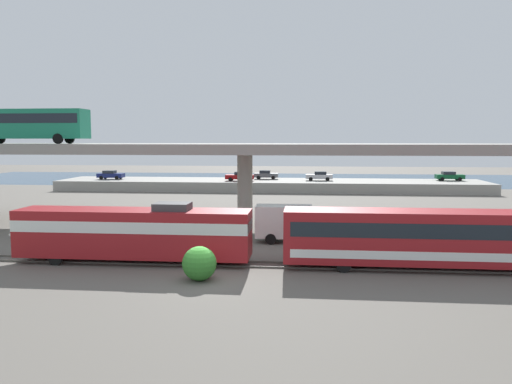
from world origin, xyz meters
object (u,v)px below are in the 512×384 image
object	(u,v)px
parked_car_0	(266,175)
parked_car_4	(449,176)
parked_car_1	(319,176)
service_truck_west	(294,223)
transit_bus_on_overpass	(28,123)
train_coach_lead	(455,237)
parked_car_3	(240,176)
train_locomotive	(122,231)
parked_car_2	(111,175)

from	to	relation	value
parked_car_0	parked_car_4	bearing A→B (deg)	-0.38
parked_car_0	parked_car_1	distance (m)	9.32
service_truck_west	parked_car_0	bearing A→B (deg)	97.44
transit_bus_on_overpass	train_coach_lead	bearing A→B (deg)	-21.99
transit_bus_on_overpass	parked_car_1	distance (m)	47.30
parked_car_3	service_truck_west	bearing A→B (deg)	103.54
service_truck_west	parked_car_0	size ratio (longest dim) A/B	1.68
service_truck_west	parked_car_4	bearing A→B (deg)	61.34
service_truck_west	train_locomotive	bearing A→B (deg)	-145.70
train_coach_lead	transit_bus_on_overpass	bearing A→B (deg)	-21.99
train_coach_lead	parked_car_0	bearing A→B (deg)	-72.82
train_locomotive	transit_bus_on_overpass	size ratio (longest dim) A/B	1.43
transit_bus_on_overpass	service_truck_west	size ratio (longest dim) A/B	1.76
parked_car_1	parked_car_4	xyz separation A→B (m)	(21.44, 2.06, 0.00)
parked_car_3	parked_car_1	bearing A→B (deg)	-171.44
train_locomotive	parked_car_1	xyz separation A→B (m)	(14.82, 50.89, 0.22)
train_coach_lead	parked_car_4	size ratio (longest dim) A/B	4.93
parked_car_1	train_locomotive	bearing A→B (deg)	73.76
train_locomotive	parked_car_2	bearing A→B (deg)	-67.63
parked_car_1	parked_car_2	xyz separation A→B (m)	(-35.47, -0.71, 0.00)
train_locomotive	parked_car_1	size ratio (longest dim) A/B	3.91
train_coach_lead	parked_car_2	size ratio (longest dim) A/B	5.03
parked_car_2	train_coach_lead	bearing A→B (deg)	-49.50
parked_car_2	parked_car_4	distance (m)	56.97
parked_car_3	parked_car_4	bearing A→B (deg)	-173.35
train_locomotive	parked_car_4	distance (m)	64.17
train_coach_lead	service_truck_west	world-z (taller)	train_coach_lead
transit_bus_on_overpass	parked_car_4	world-z (taller)	transit_bus_on_overpass
train_locomotive	train_coach_lead	distance (m)	22.21
transit_bus_on_overpass	parked_car_3	distance (m)	38.62
train_locomotive	parked_car_1	bearing A→B (deg)	-106.24
transit_bus_on_overpass	parked_car_4	bearing A→B (deg)	36.41
train_locomotive	parked_car_2	size ratio (longest dim) A/B	3.92
transit_bus_on_overpass	service_truck_west	distance (m)	28.96
train_locomotive	parked_car_4	bearing A→B (deg)	-124.41
train_locomotive	parked_car_2	distance (m)	54.25
parked_car_0	parked_car_4	xyz separation A→B (m)	(30.49, -0.20, 0.00)
service_truck_west	parked_car_4	world-z (taller)	parked_car_4
parked_car_3	train_coach_lead	bearing A→B (deg)	112.63
train_locomotive	parked_car_3	size ratio (longest dim) A/B	3.74
parked_car_3	parked_car_2	bearing A→B (deg)	-3.17
service_truck_west	parked_car_1	bearing A→B (deg)	85.81
train_coach_lead	parked_car_1	world-z (taller)	train_coach_lead
parked_car_1	parked_car_3	world-z (taller)	same
train_coach_lead	parked_car_3	world-z (taller)	train_coach_lead
train_locomotive	parked_car_1	distance (m)	53.00
service_truck_west	parked_car_2	bearing A→B (deg)	127.44
train_locomotive	parked_car_4	world-z (taller)	train_locomotive
service_truck_west	parked_car_0	distance (m)	45.58
parked_car_2	parked_car_0	bearing A→B (deg)	6.43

